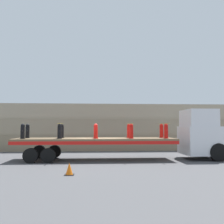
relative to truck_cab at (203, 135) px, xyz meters
name	(u,v)px	position (x,y,z in m)	size (l,w,h in m)	color
ground_plane	(96,160)	(-7.01, 0.00, -1.57)	(120.00, 120.00, 0.00)	#474749
rock_cliff	(96,127)	(-7.01, 7.17, 0.48)	(60.00, 3.30, 4.11)	#84755B
truck_cab	(203,135)	(0.00, 0.00, 0.00)	(2.59, 2.58, 3.20)	silver
flatbed_trailer	(85,142)	(-7.69, 0.00, -0.46)	(9.98, 2.57, 1.37)	brown
fire_hydrant_black_near_0	(23,131)	(-11.40, -0.54, 0.24)	(0.31, 0.52, 0.91)	black
fire_hydrant_black_far_0	(27,131)	(-11.40, 0.54, 0.24)	(0.31, 0.52, 0.91)	black
fire_hydrant_black_near_1	(60,131)	(-9.20, -0.54, 0.24)	(0.31, 0.52, 0.91)	black
fire_hydrant_black_far_1	(62,131)	(-9.20, 0.54, 0.24)	(0.31, 0.52, 0.91)	black
fire_hydrant_red_near_2	(96,131)	(-7.01, -0.54, 0.24)	(0.31, 0.52, 0.91)	red
fire_hydrant_red_far_2	(96,131)	(-7.01, 0.54, 0.24)	(0.31, 0.52, 0.91)	red
fire_hydrant_red_near_3	(131,131)	(-4.81, -0.54, 0.24)	(0.31, 0.52, 0.91)	red
fire_hydrant_red_far_3	(129,131)	(-4.81, 0.54, 0.24)	(0.31, 0.52, 0.91)	red
fire_hydrant_red_near_4	(166,131)	(-2.61, -0.54, 0.24)	(0.31, 0.52, 0.91)	red
fire_hydrant_red_far_4	(161,131)	(-2.61, 0.54, 0.24)	(0.31, 0.52, 0.91)	red
cargo_strap_rear	(61,124)	(-9.20, 0.00, 0.72)	(0.05, 2.66, 0.01)	yellow
cargo_strap_middle	(130,124)	(-4.81, 0.00, 0.72)	(0.05, 2.66, 0.01)	yellow
cargo_strap_front	(164,124)	(-2.61, 0.00, 0.72)	(0.05, 2.66, 0.01)	yellow
traffic_cone	(69,169)	(-8.15, -4.85, -1.31)	(0.41, 0.41, 0.53)	black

